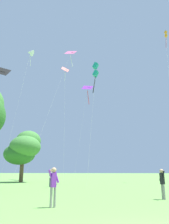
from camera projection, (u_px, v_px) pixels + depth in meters
name	position (u px, v px, depth m)	size (l,w,h in m)	color
kite_orange_box	(166.00, 36.00, 35.90)	(3.62, 10.56, 23.85)	orange
kite_yellow_diamond	(27.00, 145.00, 43.30)	(1.68, 5.82, 7.44)	yellow
kite_white_distant	(30.00, 53.00, 39.80)	(1.36, 6.86, 22.90)	white
kite_purple_streamer	(88.00, 92.00, 51.03)	(3.33, 6.28, 21.22)	purple
kite_pink_low	(70.00, 57.00, 43.80)	(5.19, 11.15, 25.36)	pink
kite_red_high	(65.00, 75.00, 40.52)	(1.76, 4.85, 20.47)	red
kite_teal_box	(96.00, 71.00, 30.25)	(1.14, 5.13, 16.00)	teal
person_near_tree	(53.00, 183.00, 9.34)	(0.46, 0.37, 1.61)	gray
person_foreground_watcher	(51.00, 176.00, 21.55)	(0.52, 0.27, 1.66)	#2D3351
person_in_blue_jacket	(162.00, 181.00, 11.92)	(0.27, 0.50, 1.58)	gray
tree_right_cluster	(24.00, 148.00, 31.90)	(5.36, 5.01, 7.35)	brown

